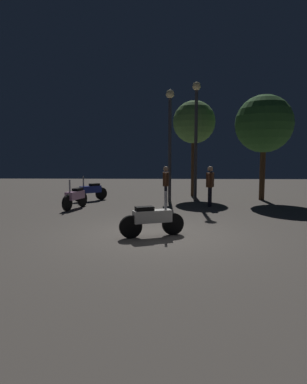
% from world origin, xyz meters
% --- Properties ---
extents(ground_plane, '(40.00, 40.00, 0.00)m').
position_xyz_m(ground_plane, '(0.00, 0.00, 0.00)').
color(ground_plane, '#605951').
extents(motorcycle_white_foreground, '(1.59, 0.67, 1.11)m').
position_xyz_m(motorcycle_white_foreground, '(-0.11, -0.24, 0.44)').
color(motorcycle_white_foreground, black).
rests_on(motorcycle_white_foreground, ground_plane).
extents(motorcycle_pink_parked_left, '(0.55, 1.62, 1.11)m').
position_xyz_m(motorcycle_pink_parked_left, '(-3.16, 4.04, 0.44)').
color(motorcycle_pink_parked_left, black).
rests_on(motorcycle_pink_parked_left, ground_plane).
extents(motorcycle_blue_parked_right, '(1.27, 1.22, 1.11)m').
position_xyz_m(motorcycle_blue_parked_right, '(-3.04, 6.20, 0.44)').
color(motorcycle_blue_parked_right, black).
rests_on(motorcycle_blue_parked_right, ground_plane).
extents(person_rider_beside, '(0.35, 0.65, 1.58)m').
position_xyz_m(person_rider_beside, '(1.98, 4.71, 0.93)').
color(person_rider_beside, black).
rests_on(person_rider_beside, ground_plane).
extents(person_bystander_far, '(0.25, 0.66, 1.56)m').
position_xyz_m(person_bystander_far, '(0.26, 5.27, 0.92)').
color(person_bystander_far, black).
rests_on(person_bystander_far, ground_plane).
extents(streetlamp_near, '(0.36, 0.36, 4.78)m').
position_xyz_m(streetlamp_near, '(0.43, 6.32, 3.06)').
color(streetlamp_near, '#38383D').
rests_on(streetlamp_near, ground_plane).
extents(streetlamp_far, '(0.36, 0.36, 5.09)m').
position_xyz_m(streetlamp_far, '(1.55, 6.30, 3.23)').
color(streetlamp_far, '#38383D').
rests_on(streetlamp_far, ground_plane).
extents(tree_left_bg, '(2.05, 2.05, 4.62)m').
position_xyz_m(tree_left_bg, '(1.63, 8.13, 3.55)').
color(tree_left_bg, '#4C331E').
rests_on(tree_left_bg, ground_plane).
extents(tree_center_bg, '(2.53, 2.53, 4.64)m').
position_xyz_m(tree_center_bg, '(4.58, 6.77, 3.36)').
color(tree_center_bg, '#4C331E').
rests_on(tree_center_bg, ground_plane).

